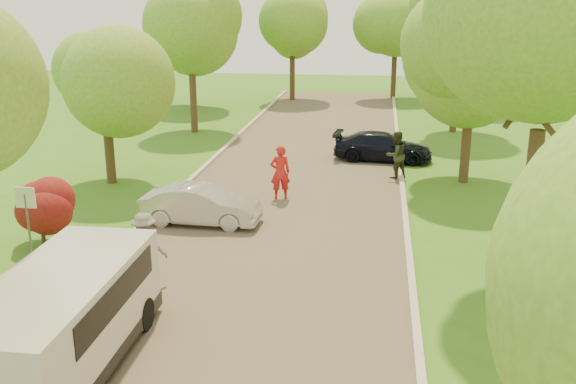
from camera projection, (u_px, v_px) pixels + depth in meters
The scene contains 22 objects.
ground at pixel (207, 365), 12.35m from camera, with size 100.00×100.00×0.00m, color #396E1A.
road at pixel (274, 226), 19.93m from camera, with size 8.00×60.00×0.01m, color #4C4438.
curb_left at pixel (149, 218), 20.47m from camera, with size 0.18×60.00×0.12m, color #B2AD9E.
curb_right at pixel (407, 231), 19.37m from camera, with size 0.18×60.00×0.12m, color #B2AD9E.
street_sign at pixel (27, 210), 16.48m from camera, with size 0.55×0.06×2.17m.
red_shrub at pixel (40, 208), 18.10m from camera, with size 1.70×1.70×1.95m.
tree_l_midb at pixel (107, 62), 23.33m from camera, with size 4.30×4.20×6.62m.
tree_l_far at pixel (194, 26), 32.50m from camera, with size 4.92×4.80×7.79m.
tree_r_mida at pixel (557, 56), 14.54m from camera, with size 5.13×5.00×7.95m.
tree_r_midb at pixel (479, 53), 23.32m from camera, with size 4.51×4.40×7.01m.
tree_r_far at pixel (466, 19), 32.44m from camera, with size 5.33×5.20×8.34m.
tree_bg_a at pixel (193, 23), 40.45m from camera, with size 5.12×5.00×7.72m.
tree_bg_b at pixel (466, 20), 39.97m from camera, with size 5.12×5.00×7.95m.
tree_bg_c at pixel (295, 26), 43.51m from camera, with size 4.92×4.80×7.33m.
tree_bg_d at pixel (399, 21), 44.37m from camera, with size 5.12×5.00×7.72m.
minivan at pixel (63, 320), 11.92m from camera, with size 2.14×5.29×1.96m.
silver_sedan at pixel (201, 205), 19.96m from camera, with size 1.30×3.72×1.23m, color #AEAEB3.
dark_sedan at pixel (383, 147), 27.89m from camera, with size 1.73×4.26×1.24m, color black.
longboard at pixel (147, 278), 15.97m from camera, with size 0.25×0.87×0.10m.
skateboarder at pixel (145, 246), 15.72m from camera, with size 1.10×0.63×1.70m, color slate.
person_striped at pixel (280, 172), 22.37m from camera, with size 0.70×0.46×1.93m, color red.
person_olive at pixel (396, 155), 25.05m from camera, with size 0.90×0.70×1.86m, color #2A301D.
Camera 1 is at (3.08, -10.53, 6.76)m, focal length 40.00 mm.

